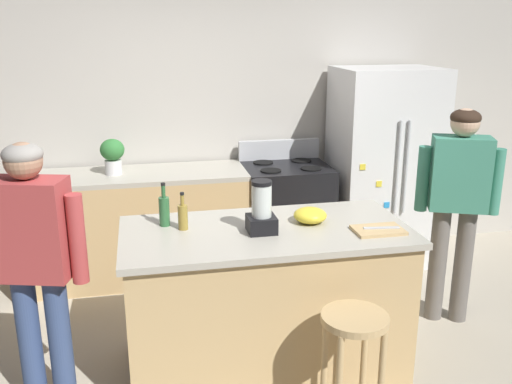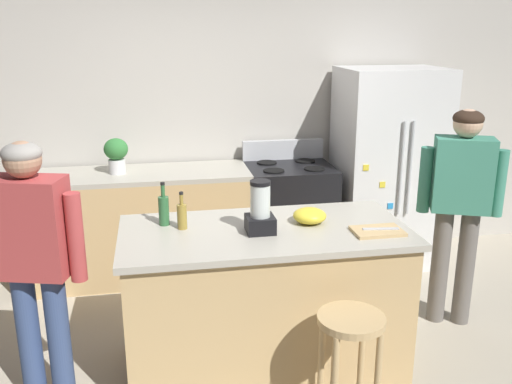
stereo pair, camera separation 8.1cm
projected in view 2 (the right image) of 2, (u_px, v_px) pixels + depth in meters
The scene contains 16 objects.
ground_plane at pixel (264, 364), 3.72m from camera, with size 14.00×14.00×0.00m, color #B2A893.
back_wall at pixel (223, 116), 5.17m from camera, with size 8.00×0.10×2.70m, color #BCB7AD.
kitchen_island at pixel (265, 299), 3.58m from camera, with size 1.77×0.87×0.96m.
back_counter_run at pixel (140, 225), 4.91m from camera, with size 2.00×0.64×0.96m.
refrigerator at pixel (387, 168), 5.13m from camera, with size 0.90×0.73×1.80m.
stove_range at pixel (289, 216), 5.11m from camera, with size 0.76×0.65×1.14m.
person_by_island_left at pixel (34, 252), 3.10m from camera, with size 0.59×0.32×1.58m.
person_by_sink_right at pixel (460, 197), 4.00m from camera, with size 0.58×0.35×1.61m.
bar_stool at pixel (350, 343), 2.98m from camera, with size 0.36×0.36×0.70m.
potted_plant at pixel (116, 153), 4.69m from camera, with size 0.20×0.20×0.30m.
blender_appliance at pixel (260, 211), 3.36m from camera, with size 0.17×0.17×0.32m.
bottle_olive_oil at pixel (164, 209), 3.49m from camera, with size 0.07×0.07×0.28m.
bottle_vinegar at pixel (182, 215), 3.43m from camera, with size 0.06×0.06×0.24m.
mixing_bowl at pixel (310, 216), 3.55m from camera, with size 0.21×0.21×0.09m, color yellow.
cutting_board at pixel (378, 231), 3.39m from camera, with size 0.30×0.20×0.02m, color tan.
chef_knife at pixel (381, 229), 3.39m from camera, with size 0.22×0.03×0.01m, color #B7BABF.
Camera 2 is at (-0.64, -3.17, 2.16)m, focal length 39.39 mm.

